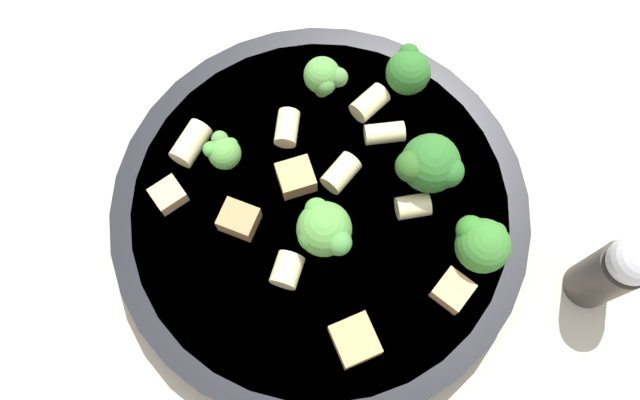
{
  "coord_description": "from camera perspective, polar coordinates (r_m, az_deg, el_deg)",
  "views": [
    {
      "loc": [
        -0.02,
        0.14,
        0.43
      ],
      "look_at": [
        0.0,
        0.0,
        0.04
      ],
      "focal_mm": 35.0,
      "sensor_mm": 36.0,
      "label": 1
    }
  ],
  "objects": [
    {
      "name": "broccoli_floret_0",
      "position": [
        0.43,
        -8.8,
        4.4
      ],
      "size": [
        0.03,
        0.03,
        0.03
      ],
      "color": "#9EC175",
      "rests_on": "pasta_bowl"
    },
    {
      "name": "pepper_shaker",
      "position": [
        0.44,
        25.16,
        -5.93
      ],
      "size": [
        0.03,
        0.03,
        0.09
      ],
      "color": "#332D28",
      "rests_on": "ground_plane"
    },
    {
      "name": "chicken_chunk_0",
      "position": [
        0.42,
        -7.41,
        -1.77
      ],
      "size": [
        0.03,
        0.02,
        0.02
      ],
      "primitive_type": "cube",
      "rotation": [
        0.0,
        0.0,
        2.92
      ],
      "color": "#A87A4C",
      "rests_on": "pasta_bowl"
    },
    {
      "name": "chicken_chunk_4",
      "position": [
        0.42,
        -2.21,
        2.09
      ],
      "size": [
        0.03,
        0.03,
        0.02
      ],
      "primitive_type": "cube",
      "rotation": [
        0.0,
        0.0,
        0.46
      ],
      "color": "tan",
      "rests_on": "pasta_bowl"
    },
    {
      "name": "rigatoni_6",
      "position": [
        0.42,
        8.5,
        -0.57
      ],
      "size": [
        0.03,
        0.02,
        0.02
      ],
      "primitive_type": "cylinder",
      "rotation": [
        1.57,
        0.0,
        1.89
      ],
      "color": "beige",
      "rests_on": "pasta_bowl"
    },
    {
      "name": "broccoli_floret_4",
      "position": [
        0.41,
        10.03,
        3.18
      ],
      "size": [
        0.04,
        0.04,
        0.05
      ],
      "color": "#9EC175",
      "rests_on": "pasta_bowl"
    },
    {
      "name": "rigatoni_0",
      "position": [
        0.42,
        1.92,
        2.48
      ],
      "size": [
        0.03,
        0.03,
        0.02
      ],
      "primitive_type": "cylinder",
      "rotation": [
        1.57,
        0.0,
        2.61
      ],
      "color": "beige",
      "rests_on": "pasta_bowl"
    },
    {
      "name": "rigatoni_4",
      "position": [
        0.44,
        -3.03,
        6.61
      ],
      "size": [
        0.02,
        0.03,
        0.02
      ],
      "primitive_type": "cylinder",
      "rotation": [
        1.57,
        0.0,
        0.03
      ],
      "color": "beige",
      "rests_on": "pasta_bowl"
    },
    {
      "name": "chicken_chunk_2",
      "position": [
        0.43,
        -13.7,
        0.45
      ],
      "size": [
        0.03,
        0.03,
        0.01
      ],
      "primitive_type": "cube",
      "rotation": [
        0.0,
        0.0,
        0.78
      ],
      "color": "tan",
      "rests_on": "pasta_bowl"
    },
    {
      "name": "chicken_chunk_1",
      "position": [
        0.4,
        3.22,
        -12.69
      ],
      "size": [
        0.04,
        0.04,
        0.02
      ],
      "primitive_type": "cube",
      "rotation": [
        0.0,
        0.0,
        2.12
      ],
      "color": "tan",
      "rests_on": "pasta_bowl"
    },
    {
      "name": "rigatoni_2",
      "position": [
        0.4,
        -3.03,
        -6.42
      ],
      "size": [
        0.02,
        0.02,
        0.02
      ],
      "primitive_type": "cylinder",
      "rotation": [
        1.57,
        0.0,
        2.99
      ],
      "color": "beige",
      "rests_on": "pasta_bowl"
    },
    {
      "name": "rigatoni_5",
      "position": [
        0.44,
        -11.73,
        5.1
      ],
      "size": [
        0.03,
        0.03,
        0.02
      ],
      "primitive_type": "cylinder",
      "rotation": [
        1.57,
        0.0,
        2.81
      ],
      "color": "beige",
      "rests_on": "pasta_bowl"
    },
    {
      "name": "chicken_chunk_3",
      "position": [
        0.41,
        12.05,
        -8.11
      ],
      "size": [
        0.03,
        0.03,
        0.01
      ],
      "primitive_type": "cube",
      "rotation": [
        0.0,
        0.0,
        1.04
      ],
      "color": "tan",
      "rests_on": "pasta_bowl"
    },
    {
      "name": "ground_plane",
      "position": [
        0.45,
        -0.0,
        -1.7
      ],
      "size": [
        2.0,
        2.0,
        0.0
      ],
      "primitive_type": "plane",
      "color": "#BCB29E"
    },
    {
      "name": "broccoli_floret_3",
      "position": [
        0.45,
        8.15,
        11.58
      ],
      "size": [
        0.03,
        0.03,
        0.04
      ],
      "color": "#93B766",
      "rests_on": "pasta_bowl"
    },
    {
      "name": "broccoli_floret_1",
      "position": [
        0.4,
        14.57,
        -3.86
      ],
      "size": [
        0.04,
        0.03,
        0.04
      ],
      "color": "#93B766",
      "rests_on": "pasta_bowl"
    },
    {
      "name": "rigatoni_3",
      "position": [
        0.44,
        5.92,
        6.11
      ],
      "size": [
        0.03,
        0.02,
        0.01
      ],
      "primitive_type": "cylinder",
      "rotation": [
        1.57,
        0.0,
        1.84
      ],
      "color": "beige",
      "rests_on": "pasta_bowl"
    },
    {
      "name": "broccoli_floret_5",
      "position": [
        0.44,
        0.35,
        11.21
      ],
      "size": [
        0.03,
        0.03,
        0.04
      ],
      "color": "#84AD60",
      "rests_on": "pasta_bowl"
    },
    {
      "name": "broccoli_floret_2",
      "position": [
        0.39,
        0.25,
        -2.74
      ],
      "size": [
        0.04,
        0.04,
        0.04
      ],
      "color": "#9EC175",
      "rests_on": "pasta_bowl"
    },
    {
      "name": "pasta_bowl",
      "position": [
        0.43,
        -0.0,
        -0.98
      ],
      "size": [
        0.29,
        0.29,
        0.03
      ],
      "color": "black",
      "rests_on": "ground_plane"
    },
    {
      "name": "rigatoni_1",
      "position": [
        0.45,
        4.56,
        8.84
      ],
      "size": [
        0.03,
        0.03,
        0.02
      ],
      "primitive_type": "cylinder",
      "rotation": [
        1.57,
        0.0,
        2.48
      ],
      "color": "beige",
      "rests_on": "pasta_bowl"
    }
  ]
}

